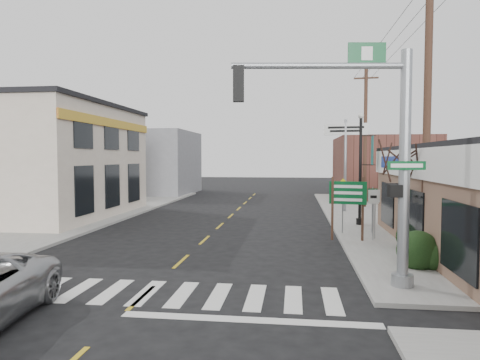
# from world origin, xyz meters

# --- Properties ---
(ground) EXTENTS (140.00, 140.00, 0.00)m
(ground) POSITION_xyz_m (0.00, 0.00, 0.00)
(ground) COLOR black
(ground) RESTS_ON ground
(sidewalk_right) EXTENTS (6.00, 38.00, 0.13)m
(sidewalk_right) POSITION_xyz_m (9.00, 13.00, 0.07)
(sidewalk_right) COLOR gray
(sidewalk_right) RESTS_ON ground
(sidewalk_left) EXTENTS (6.00, 38.00, 0.13)m
(sidewalk_left) POSITION_xyz_m (-9.00, 13.00, 0.07)
(sidewalk_left) COLOR gray
(sidewalk_left) RESTS_ON ground
(center_line) EXTENTS (0.12, 56.00, 0.01)m
(center_line) POSITION_xyz_m (0.00, 8.00, 0.01)
(center_line) COLOR gold
(center_line) RESTS_ON ground
(crosswalk) EXTENTS (11.00, 2.20, 0.01)m
(crosswalk) POSITION_xyz_m (0.00, 0.40, 0.01)
(crosswalk) COLOR silver
(crosswalk) RESTS_ON ground
(left_building) EXTENTS (12.00, 12.00, 6.80)m
(left_building) POSITION_xyz_m (-13.00, 14.00, 3.40)
(left_building) COLOR beige
(left_building) RESTS_ON ground
(bldg_distant_right) EXTENTS (8.00, 10.00, 5.60)m
(bldg_distant_right) POSITION_xyz_m (12.00, 30.00, 2.80)
(bldg_distant_right) COLOR brown
(bldg_distant_right) RESTS_ON ground
(bldg_distant_left) EXTENTS (9.00, 10.00, 6.40)m
(bldg_distant_left) POSITION_xyz_m (-11.00, 32.00, 3.20)
(bldg_distant_left) COLOR gray
(bldg_distant_left) RESTS_ON ground
(traffic_signal_pole) EXTENTS (5.30, 0.39, 6.72)m
(traffic_signal_pole) POSITION_xyz_m (6.23, 1.52, 4.12)
(traffic_signal_pole) COLOR gray
(traffic_signal_pole) RESTS_ON sidewalk_right
(guide_sign) EXTENTS (1.58, 0.13, 2.76)m
(guide_sign) POSITION_xyz_m (6.30, 8.06, 1.92)
(guide_sign) COLOR #4D3123
(guide_sign) RESTS_ON sidewalk_right
(fire_hydrant) EXTENTS (0.20, 0.20, 0.64)m
(fire_hydrant) POSITION_xyz_m (7.95, 4.16, 0.48)
(fire_hydrant) COLOR yellow
(fire_hydrant) RESTS_ON sidewalk_right
(ped_crossing_sign) EXTENTS (1.01, 0.07, 2.60)m
(ped_crossing_sign) POSITION_xyz_m (6.30, 9.92, 1.92)
(ped_crossing_sign) COLOR gray
(ped_crossing_sign) RESTS_ON sidewalk_right
(lamp_post) EXTENTS (0.77, 0.61, 5.95)m
(lamp_post) POSITION_xyz_m (7.55, 12.65, 3.58)
(lamp_post) COLOR black
(lamp_post) RESTS_ON sidewalk_right
(dance_center_sign) EXTENTS (2.89, 0.18, 6.14)m
(dance_center_sign) POSITION_xyz_m (7.38, 18.49, 4.81)
(dance_center_sign) COLOR gray
(dance_center_sign) RESTS_ON sidewalk_right
(bare_tree) EXTENTS (2.48, 2.48, 4.96)m
(bare_tree) POSITION_xyz_m (7.88, 5.38, 4.03)
(bare_tree) COLOR black
(bare_tree) RESTS_ON sidewalk_right
(shrub_front) EXTENTS (1.36, 1.36, 1.02)m
(shrub_front) POSITION_xyz_m (8.06, 3.79, 0.64)
(shrub_front) COLOR #203B18
(shrub_front) RESTS_ON sidewalk_right
(shrub_back) EXTENTS (1.21, 1.21, 0.91)m
(shrub_back) POSITION_xyz_m (8.64, 6.72, 0.58)
(shrub_back) COLOR #1D3313
(shrub_back) RESTS_ON sidewalk_right
(utility_pole_near) EXTENTS (1.76, 0.26, 10.15)m
(utility_pole_near) POSITION_xyz_m (8.60, 5.00, 5.33)
(utility_pole_near) COLOR #41271A
(utility_pole_near) RESTS_ON sidewalk_right
(utility_pole_far) EXTENTS (1.74, 0.26, 9.99)m
(utility_pole_far) POSITION_xyz_m (9.11, 21.37, 5.25)
(utility_pole_far) COLOR #3B291C
(utility_pole_far) RESTS_ON sidewalk_right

